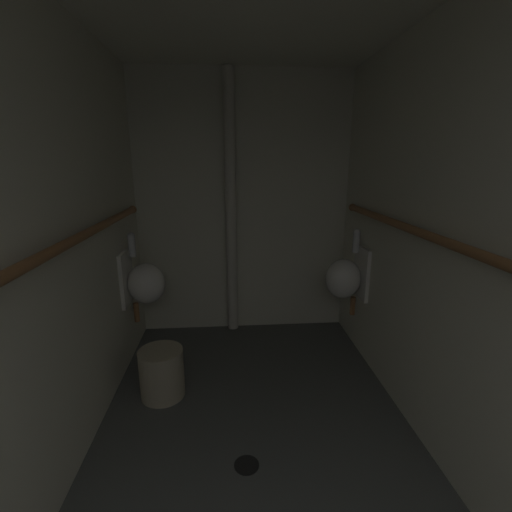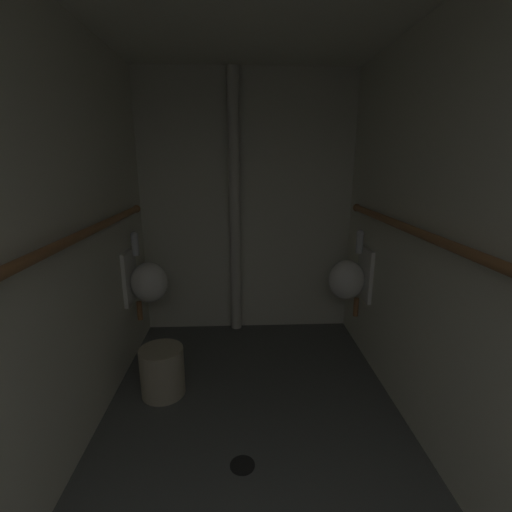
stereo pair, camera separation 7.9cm
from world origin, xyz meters
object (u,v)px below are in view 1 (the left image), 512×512
(urinal_right_mid, at_px, (346,277))
(waste_bin, at_px, (162,373))
(floor_drain, at_px, (247,465))
(urinal_left_mid, at_px, (144,282))
(standpipe_back_wall, at_px, (231,209))

(urinal_right_mid, bearing_deg, waste_bin, -160.25)
(urinal_right_mid, distance_m, floor_drain, 1.65)
(urinal_left_mid, bearing_deg, floor_drain, -57.49)
(floor_drain, height_order, waste_bin, waste_bin)
(urinal_right_mid, distance_m, standpipe_back_wall, 1.19)
(urinal_left_mid, relative_size, waste_bin, 2.13)
(urinal_left_mid, relative_size, floor_drain, 5.39)
(urinal_right_mid, height_order, standpipe_back_wall, standpipe_back_wall)
(urinal_left_mid, distance_m, floor_drain, 1.58)
(standpipe_back_wall, relative_size, waste_bin, 6.68)
(standpipe_back_wall, bearing_deg, floor_drain, -88.47)
(urinal_right_mid, xyz_separation_m, standpipe_back_wall, (-0.96, 0.47, 0.53))
(urinal_left_mid, xyz_separation_m, urinal_right_mid, (1.68, -0.01, 0.00))
(waste_bin, bearing_deg, urinal_left_mid, 110.85)
(standpipe_back_wall, relative_size, floor_drain, 16.93)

